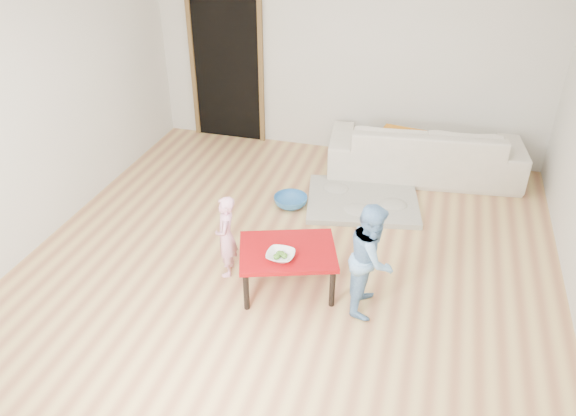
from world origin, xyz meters
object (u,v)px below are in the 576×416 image
at_px(sofa, 425,149).
at_px(bowl, 281,256).
at_px(red_table, 288,269).
at_px(child_pink, 226,237).
at_px(child_blue, 372,258).
at_px(basin, 291,201).

xyz_separation_m(sofa, bowl, (-1.01, -2.69, 0.11)).
distance_m(red_table, bowl, 0.28).
xyz_separation_m(child_pink, child_blue, (1.33, -0.10, 0.10)).
relative_size(red_table, child_blue, 0.83).
bearing_deg(child_blue, bowl, 97.67).
bearing_deg(bowl, sofa, 69.33).
relative_size(sofa, basin, 6.04).
bearing_deg(bowl, child_blue, 7.67).
relative_size(sofa, red_table, 2.73).
distance_m(red_table, child_blue, 0.79).
bearing_deg(red_table, child_blue, -2.85).
height_order(red_table, bowl, bowl).
distance_m(bowl, child_blue, 0.76).
xyz_separation_m(child_blue, basin, (-1.09, 1.41, -0.44)).
bearing_deg(child_blue, red_table, 87.15).
height_order(sofa, red_table, sofa).
height_order(sofa, child_blue, child_blue).
bearing_deg(child_pink, red_table, 67.83).
bearing_deg(red_table, basin, 104.63).
height_order(bowl, basin, bowl).
height_order(child_pink, child_blue, child_blue).
bearing_deg(basin, child_blue, -52.29).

